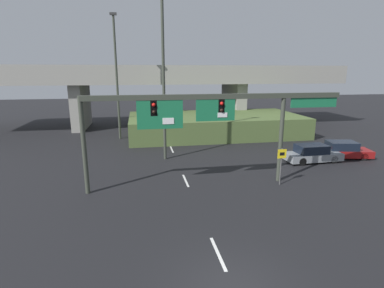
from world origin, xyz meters
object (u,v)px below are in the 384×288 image
Objects in this scene: signal_gantry at (206,112)px; parked_sedan_near_right at (312,154)px; highway_light_pole_far at (163,75)px; speed_limit_sign at (281,161)px; parked_sedan_mid_right at (343,150)px; highway_light_pole_near at (117,75)px.

signal_gantry reaches higher than parked_sedan_near_right.
signal_gantry is 3.55× the size of parked_sedan_near_right.
parked_sedan_near_right is at bearing -13.74° from highway_light_pole_far.
parked_sedan_mid_right is (8.34, 5.10, -0.96)m from speed_limit_sign.
highway_light_pole_near is 9.98m from highway_light_pole_far.
highway_light_pole_far is 2.85× the size of parked_sedan_near_right.
speed_limit_sign is 11.53m from highway_light_pole_far.
parked_sedan_near_right is (12.02, -2.94, -6.38)m from highway_light_pole_far.
highway_light_pole_near reaches higher than parked_sedan_mid_right.
signal_gantry is at bearing -67.95° from highway_light_pole_near.
parked_sedan_mid_right is at bearing 31.46° from speed_limit_sign.
signal_gantry is 1.26× the size of highway_light_pole_near.
signal_gantry is 1.25× the size of highway_light_pole_far.
signal_gantry is at bearing -150.42° from parked_sedan_mid_right.
parked_sedan_near_right is at bearing 41.46° from speed_limit_sign.
highway_light_pole_far is 16.75m from parked_sedan_mid_right.
signal_gantry is at bearing 171.39° from speed_limit_sign.
speed_limit_sign reaches higher than parked_sedan_mid_right.
parked_sedan_near_right is (5.05, 4.46, -0.95)m from speed_limit_sign.
highway_light_pole_near reaches higher than speed_limit_sign.
signal_gantry is 11.42m from parked_sedan_near_right.
signal_gantry is 3.47× the size of parked_sedan_mid_right.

